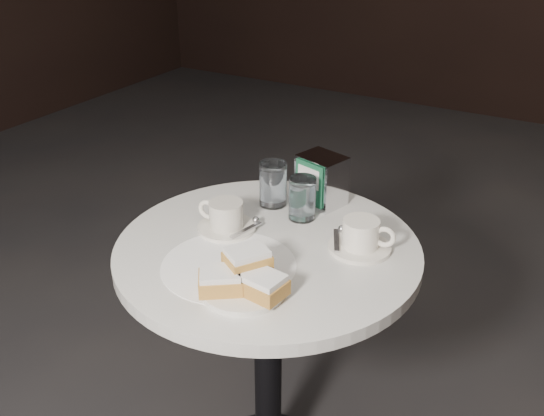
{
  "coord_description": "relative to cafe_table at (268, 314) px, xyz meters",
  "views": [
    {
      "loc": [
        0.6,
        -1.03,
        1.46
      ],
      "look_at": [
        0.0,
        0.02,
        0.83
      ],
      "focal_mm": 40.0,
      "sensor_mm": 36.0,
      "label": 1
    }
  ],
  "objects": [
    {
      "name": "beignet_plate",
      "position": [
        0.05,
        -0.19,
        0.23
      ],
      "size": [
        0.22,
        0.22,
        0.08
      ],
      "rotation": [
        0.0,
        0.0,
        0.3
      ],
      "color": "silver",
      "rests_on": "cafe_table"
    },
    {
      "name": "cafe_table",
      "position": [
        0.0,
        0.0,
        0.0
      ],
      "size": [
        0.7,
        0.7,
        0.74
      ],
      "color": "black",
      "rests_on": "ground"
    },
    {
      "name": "napkin_dispenser",
      "position": [
        0.01,
        0.25,
        0.26
      ],
      "size": [
        0.13,
        0.12,
        0.13
      ],
      "rotation": [
        0.0,
        0.0,
        -0.29
      ],
      "color": "silver",
      "rests_on": "cafe_table"
    },
    {
      "name": "sugar_spill",
      "position": [
        -0.03,
        -0.12,
        0.2
      ],
      "size": [
        0.31,
        0.31,
        0.0
      ],
      "primitive_type": "cylinder",
      "rotation": [
        0.0,
        0.0,
        0.06
      ],
      "color": "white",
      "rests_on": "cafe_table"
    },
    {
      "name": "coffee_cup_left",
      "position": [
        -0.12,
        0.01,
        0.23
      ],
      "size": [
        0.15,
        0.15,
        0.07
      ],
      "rotation": [
        0.0,
        0.0,
        0.04
      ],
      "color": "silver",
      "rests_on": "cafe_table"
    },
    {
      "name": "water_glass_left",
      "position": [
        -0.09,
        0.18,
        0.25
      ],
      "size": [
        0.09,
        0.09,
        0.11
      ],
      "rotation": [
        0.0,
        0.0,
        0.26
      ],
      "color": "white",
      "rests_on": "cafe_table"
    },
    {
      "name": "coffee_cup_right",
      "position": [
        0.19,
        0.09,
        0.23
      ],
      "size": [
        0.17,
        0.17,
        0.07
      ],
      "rotation": [
        0.0,
        0.0,
        0.18
      ],
      "color": "silver",
      "rests_on": "cafe_table"
    },
    {
      "name": "water_glass_right",
      "position": [
        0.01,
        0.15,
        0.25
      ],
      "size": [
        0.09,
        0.09,
        0.11
      ],
      "rotation": [
        0.0,
        0.0,
        0.39
      ],
      "color": "silver",
      "rests_on": "cafe_table"
    }
  ]
}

